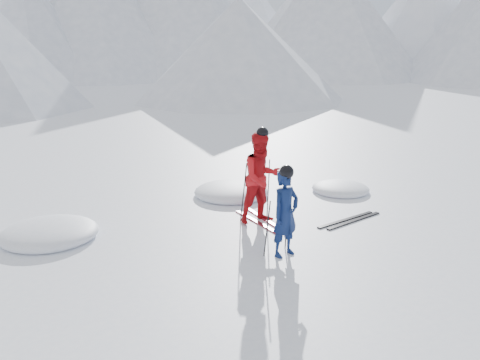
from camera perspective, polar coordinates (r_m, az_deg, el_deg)
ground at (r=11.28m, az=8.68°, el=-4.59°), size 160.00×160.00×0.00m
mountain_range at (r=44.94m, az=-19.23°, el=18.32°), size 106.15×62.94×15.53m
skier_blue at (r=9.22m, az=5.13°, el=-3.80°), size 0.61×0.43×1.60m
skier_red at (r=10.84m, az=2.47°, el=0.23°), size 1.04×0.86×1.98m
pole_blue_left at (r=9.24m, az=3.06°, el=-5.48°), size 0.11×0.08×1.07m
pole_blue_right at (r=9.64m, az=5.27°, el=-4.62°), size 0.11×0.07×1.07m
pole_red_left at (r=10.95m, az=0.41°, el=-1.39°), size 0.13×0.10×1.31m
pole_red_right at (r=11.23m, az=3.20°, el=-1.00°), size 0.13×0.09×1.31m
ski_worn_left at (r=11.07m, az=1.92°, el=-4.73°), size 0.23×1.70×0.03m
ski_worn_right at (r=11.21m, az=2.90°, el=-4.48°), size 0.35×1.69×0.03m
ski_loose_a at (r=11.44m, az=11.79°, el=-4.38°), size 1.70×0.14×0.03m
ski_loose_b at (r=11.42m, az=12.68°, el=-4.48°), size 1.70×0.20×0.03m
snow_lumps at (r=11.97m, az=-5.63°, el=-3.30°), size 8.85×3.07×0.42m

